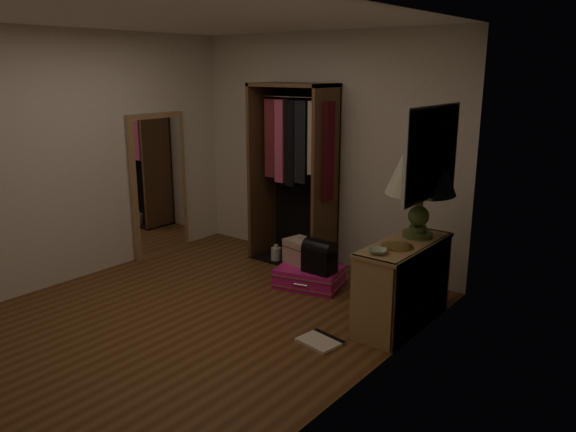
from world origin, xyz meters
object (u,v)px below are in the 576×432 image
object	(u,v)px
black_bag	(319,255)
white_jug	(276,254)
train_case	(303,251)
open_wardrobe	(297,159)
table_lamp	(421,175)
pink_suitcase	(309,277)
console_bookshelf	(405,280)
floor_mirror	(159,185)

from	to	relation	value
black_bag	white_jug	size ratio (longest dim) A/B	1.67
white_jug	train_case	bearing A→B (deg)	-26.94
open_wardrobe	train_case	world-z (taller)	open_wardrobe
black_bag	table_lamp	xyz separation A→B (m)	(1.01, 0.07, 0.93)
pink_suitcase	train_case	bearing A→B (deg)	138.21
open_wardrobe	pink_suitcase	size ratio (longest dim) A/B	2.68
white_jug	pink_suitcase	bearing A→B (deg)	-27.06
pink_suitcase	open_wardrobe	bearing A→B (deg)	122.09
table_lamp	black_bag	bearing A→B (deg)	-176.12
pink_suitcase	console_bookshelf	bearing A→B (deg)	-22.34
floor_mirror	white_jug	xyz separation A→B (m)	(1.32, 0.60, -0.76)
table_lamp	open_wardrobe	bearing A→B (deg)	163.13
open_wardrobe	pink_suitcase	distance (m)	1.37
train_case	table_lamp	bearing A→B (deg)	9.04
pink_suitcase	table_lamp	xyz separation A→B (m)	(1.16, 0.03, 1.21)
floor_mirror	white_jug	distance (m)	1.63
open_wardrobe	table_lamp	world-z (taller)	open_wardrobe
pink_suitcase	black_bag	distance (m)	0.32
pink_suitcase	floor_mirror	bearing A→B (deg)	171.49
train_case	black_bag	distance (m)	0.32
floor_mirror	white_jug	size ratio (longest dim) A/B	8.23
train_case	black_bag	bearing A→B (deg)	-9.92
floor_mirror	train_case	bearing A→B (deg)	8.34
black_bag	console_bookshelf	bearing A→B (deg)	-6.40
open_wardrobe	train_case	size ratio (longest dim) A/B	4.89
table_lamp	pink_suitcase	bearing A→B (deg)	-178.44
open_wardrobe	black_bag	xyz separation A→B (m)	(0.74, -0.60, -0.83)
console_bookshelf	table_lamp	distance (m)	0.94
table_lamp	floor_mirror	bearing A→B (deg)	-175.77
open_wardrobe	floor_mirror	size ratio (longest dim) A/B	1.21
floor_mirror	pink_suitcase	bearing A→B (deg)	5.71
pink_suitcase	table_lamp	size ratio (longest dim) A/B	1.00
floor_mirror	train_case	size ratio (longest dim) A/B	4.06
console_bookshelf	pink_suitcase	distance (m)	1.20
console_bookshelf	train_case	world-z (taller)	console_bookshelf
pink_suitcase	white_jug	xyz separation A→B (m)	(-0.77, 0.39, -0.01)
black_bag	white_jug	distance (m)	1.05
console_bookshelf	floor_mirror	xyz separation A→B (m)	(-3.24, -0.04, 0.46)
console_bookshelf	train_case	distance (m)	1.32
train_case	table_lamp	size ratio (longest dim) A/B	0.55
pink_suitcase	black_bag	bearing A→B (deg)	-28.04
floor_mirror	pink_suitcase	world-z (taller)	floor_mirror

